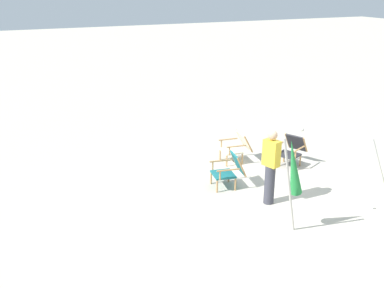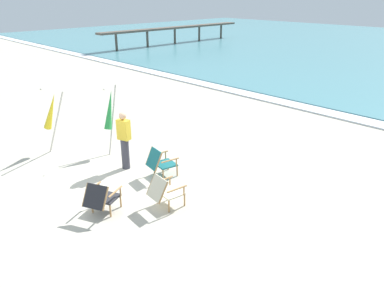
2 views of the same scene
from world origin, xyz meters
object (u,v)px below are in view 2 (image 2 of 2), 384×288
(beach_chair_back_right, at_px, (101,197))
(umbrella_furled_green, at_px, (110,110))
(beach_chair_far_center, at_px, (160,162))
(person_near_chairs, at_px, (124,140))
(umbrella_furled_yellow, at_px, (51,112))
(beach_chair_back_left, at_px, (165,191))

(beach_chair_back_right, distance_m, umbrella_furled_green, 3.60)
(beach_chair_far_center, relative_size, beach_chair_back_right, 0.85)
(person_near_chairs, bearing_deg, umbrella_furled_green, 163.60)
(beach_chair_far_center, xyz_separation_m, person_near_chairs, (-1.06, -0.37, 0.41))
(umbrella_furled_yellow, bearing_deg, umbrella_furled_green, 47.66)
(beach_chair_back_left, relative_size, umbrella_furled_green, 0.40)
(beach_chair_back_left, xyz_separation_m, umbrella_furled_yellow, (-4.69, -0.37, 0.88))
(beach_chair_back_left, relative_size, person_near_chairs, 0.50)
(umbrella_furled_green, bearing_deg, beach_chair_back_right, -36.62)
(umbrella_furled_yellow, relative_size, person_near_chairs, 1.23)
(beach_chair_back_left, relative_size, umbrella_furled_yellow, 0.41)
(umbrella_furled_green, xyz_separation_m, umbrella_furled_yellow, (-1.15, -1.27, -0.03))
(beach_chair_far_center, height_order, umbrella_furled_yellow, umbrella_furled_yellow)
(umbrella_furled_yellow, distance_m, person_near_chairs, 2.58)
(beach_chair_far_center, relative_size, beach_chair_back_left, 0.99)
(beach_chair_back_right, bearing_deg, person_near_chairs, 132.53)
(beach_chair_far_center, relative_size, umbrella_furled_yellow, 0.40)
(beach_chair_back_right, bearing_deg, umbrella_furled_green, 143.38)
(beach_chair_back_left, height_order, umbrella_furled_green, umbrella_furled_green)
(umbrella_furled_green, relative_size, umbrella_furled_yellow, 1.02)
(beach_chair_back_right, height_order, person_near_chairs, person_near_chairs)
(umbrella_furled_green, bearing_deg, umbrella_furled_yellow, -132.34)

